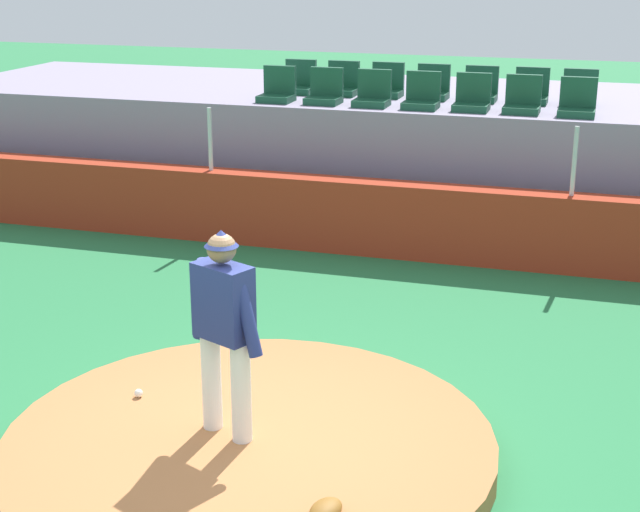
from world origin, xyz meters
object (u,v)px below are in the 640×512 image
stadium_chair_0 (278,90)px  stadium_chair_9 (387,86)px  stadium_chair_4 (472,99)px  stadium_chair_8 (342,84)px  stadium_chair_5 (522,101)px  stadium_chair_6 (577,104)px  stadium_chair_1 (325,92)px  stadium_chair_11 (480,90)px  baseball (139,393)px  stadium_chair_10 (432,88)px  stadium_chair_7 (299,83)px  stadium_chair_13 (579,94)px  stadium_chair_3 (422,97)px  stadium_chair_2 (373,95)px  stadium_chair_12 (531,92)px  fielding_glove (326,510)px  pitcher (224,319)px

stadium_chair_0 → stadium_chair_9: (1.41, 0.91, 0.00)m
stadium_chair_4 → stadium_chair_8: bearing=-22.5°
stadium_chair_5 → stadium_chair_6: same height
stadium_chair_0 → stadium_chair_8: same height
stadium_chair_1 → stadium_chair_6: (3.52, -0.04, 0.00)m
stadium_chair_9 → stadium_chair_11: size_ratio=1.00×
baseball → stadium_chair_10: 7.63m
stadium_chair_7 → stadium_chair_13: bearing=-179.6°
baseball → stadium_chair_9: (0.44, 7.37, 1.68)m
stadium_chair_3 → stadium_chair_13: same height
stadium_chair_3 → stadium_chair_5: (1.38, 0.03, 0.00)m
stadium_chair_8 → stadium_chair_13: (3.49, 0.02, 0.00)m
stadium_chair_3 → stadium_chair_8: bearing=-32.5°
stadium_chair_8 → stadium_chair_1: bearing=89.1°
baseball → stadium_chair_2: stadium_chair_2 is taller
stadium_chair_8 → stadium_chair_13: size_ratio=1.00×
stadium_chair_1 → stadium_chair_13: 3.62m
stadium_chair_1 → stadium_chair_12: same height
stadium_chair_0 → stadium_chair_9: 1.68m
stadium_chair_1 → stadium_chair_5: (2.79, 0.00, 0.00)m
stadium_chair_3 → stadium_chair_10: bearing=-88.8°
stadium_chair_6 → stadium_chair_11: (-1.41, 0.91, 0.00)m
stadium_chair_5 → stadium_chair_7: (-3.47, 0.86, 0.00)m
stadium_chair_4 → stadium_chair_2: bearing=0.8°
stadium_chair_0 → stadium_chair_13: same height
stadium_chair_7 → stadium_chair_13: (4.18, 0.03, 0.00)m
stadium_chair_2 → stadium_chair_3: same height
stadium_chair_1 → stadium_chair_8: 0.87m
stadium_chair_3 → stadium_chair_10: 0.90m
baseball → stadium_chair_10: size_ratio=0.15×
stadium_chair_3 → stadium_chair_7: same height
stadium_chair_1 → stadium_chair_9: bearing=-128.1°
stadium_chair_2 → stadium_chair_5: (2.08, 0.02, 0.00)m
stadium_chair_10 → baseball: bearing=81.2°
stadium_chair_13 → stadium_chair_11: bearing=1.0°
baseball → stadium_chair_4: (1.85, 6.48, 1.68)m
fielding_glove → stadium_chair_3: (-0.91, 7.73, 1.67)m
stadium_chair_12 → stadium_chair_8: bearing=0.5°
stadium_chair_11 → pitcher: bearing=83.6°
fielding_glove → stadium_chair_0: size_ratio=0.60×
stadium_chair_2 → stadium_chair_9: 0.91m
stadium_chair_7 → stadium_chair_9: same height
stadium_chair_3 → stadium_chair_7: bearing=-23.0°
fielding_glove → stadium_chair_6: bearing=4.0°
stadium_chair_9 → stadium_chair_12: bearing=-180.0°
stadium_chair_10 → stadium_chair_13: same height
stadium_chair_4 → stadium_chair_9: 1.67m
stadium_chair_1 → stadium_chair_8: bearing=-90.9°
fielding_glove → stadium_chair_1: (-2.33, 7.75, 1.67)m
pitcher → fielding_glove: (1.09, -0.91, -0.93)m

